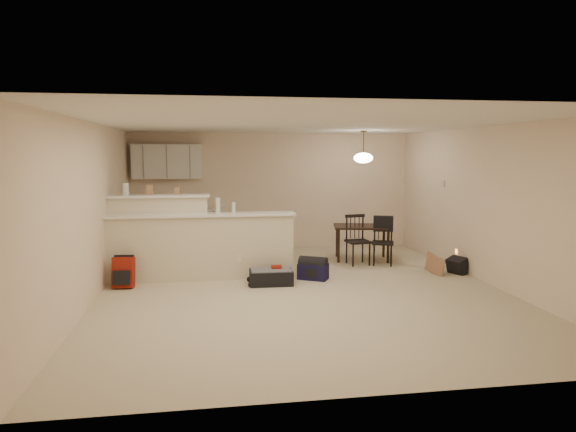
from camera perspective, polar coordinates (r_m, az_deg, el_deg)
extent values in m
plane|color=beige|center=(7.91, 1.51, -8.17)|extent=(7.00, 7.00, 0.00)
plane|color=white|center=(7.65, 1.57, 10.22)|extent=(7.00, 7.00, 0.00)
cube|color=beige|center=(11.13, -1.72, 2.76)|extent=(6.00, 0.02, 2.50)
cube|color=beige|center=(4.32, 9.97, -4.02)|extent=(6.00, 0.02, 2.50)
cube|color=beige|center=(7.73, -20.91, 0.45)|extent=(0.02, 7.00, 2.50)
cube|color=beige|center=(8.73, 21.29, 1.13)|extent=(0.02, 7.00, 2.50)
cube|color=beige|center=(8.55, -9.54, -3.51)|extent=(3.00, 0.28, 1.05)
cube|color=white|center=(8.47, -9.61, 0.12)|extent=(3.08, 0.38, 0.04)
cube|color=beige|center=(8.78, -14.12, -2.36)|extent=(1.60, 0.24, 1.35)
cube|color=white|center=(8.70, -14.25, 2.17)|extent=(1.68, 0.34, 0.04)
cube|color=white|center=(10.86, -13.26, 5.91)|extent=(1.40, 0.34, 0.70)
cube|color=white|center=(10.84, -12.05, -1.76)|extent=(1.80, 0.60, 0.90)
cube|color=beige|center=(10.07, 16.86, 3.45)|extent=(0.02, 0.12, 0.12)
cylinder|color=silver|center=(8.75, -17.59, 2.87)|extent=(0.10, 0.10, 0.20)
cube|color=#A57855|center=(8.70, -15.12, 2.80)|extent=(0.10, 0.07, 0.16)
cube|color=#A57855|center=(8.67, -12.23, 2.74)|extent=(0.08, 0.06, 0.12)
cylinder|color=silver|center=(8.45, -7.79, 1.16)|extent=(0.07, 0.07, 0.26)
cylinder|color=silver|center=(8.47, -6.07, 0.92)|extent=(0.06, 0.06, 0.18)
cube|color=black|center=(10.06, 8.23, -1.16)|extent=(1.20, 0.92, 0.04)
cylinder|color=black|center=(9.79, 5.64, -3.34)|extent=(0.05, 0.05, 0.64)
cylinder|color=black|center=(9.89, 11.06, -3.34)|extent=(0.05, 0.05, 0.64)
cylinder|color=black|center=(10.36, 5.47, -2.77)|extent=(0.05, 0.05, 0.64)
cylinder|color=black|center=(10.45, 10.60, -2.77)|extent=(0.05, 0.05, 0.64)
cylinder|color=brown|center=(9.96, 8.39, 7.95)|extent=(0.02, 0.02, 0.50)
cylinder|color=brown|center=(9.97, 8.42, 9.28)|extent=(0.12, 0.12, 0.03)
ellipsoid|color=white|center=(9.96, 8.36, 6.40)|extent=(0.36, 0.36, 0.20)
cube|color=black|center=(8.20, -1.90, -6.81)|extent=(0.68, 0.45, 0.23)
cube|color=maroon|center=(8.36, -17.81, -6.00)|extent=(0.33, 0.22, 0.47)
cube|color=#131035|center=(8.52, 2.80, -6.18)|extent=(0.54, 0.46, 0.26)
cube|color=black|center=(9.36, 18.32, -5.28)|extent=(0.33, 0.37, 0.28)
cube|color=#A57855|center=(9.17, 15.99, -5.25)|extent=(0.14, 0.43, 0.34)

